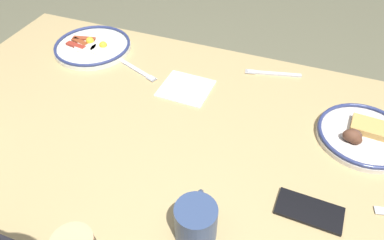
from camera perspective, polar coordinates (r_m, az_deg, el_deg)
dining_table at (r=1.06m, az=-3.08°, el=-4.09°), size 1.49×0.86×0.74m
plate_near_main at (r=1.06m, az=25.13°, el=-2.11°), size 0.24×0.24×0.05m
plate_center_pancakes at (r=1.36m, az=-15.21°, el=10.99°), size 0.27×0.27×0.04m
coffee_mug at (r=0.77m, az=0.63°, el=-15.38°), size 0.09×0.12×0.09m
cell_phone at (r=0.87m, az=17.79°, el=-13.29°), size 0.15×0.08×0.01m
paper_napkin at (r=1.13m, az=-0.97°, el=4.95°), size 0.15×0.14×0.00m
fork_near at (r=1.22m, az=12.45°, el=7.08°), size 0.18×0.06×0.01m
fork_far at (r=1.23m, az=-8.76°, el=7.83°), size 0.18×0.09×0.01m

